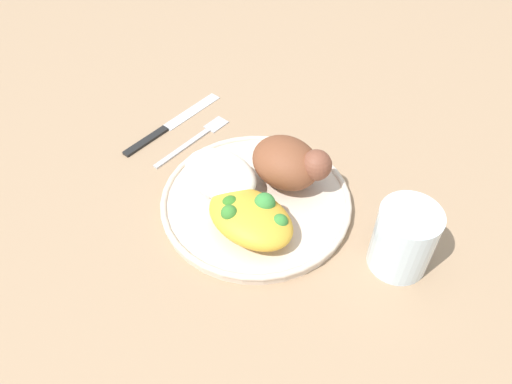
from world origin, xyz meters
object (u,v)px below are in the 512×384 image
Objects in this scene: mac_cheese_with_broccoli at (251,217)px; rice_pile at (220,174)px; roasted_chicken at (289,163)px; knife at (165,128)px; plate at (256,201)px; water_glass at (404,239)px; fork at (195,138)px.

rice_pile is at bearing 160.79° from mac_cheese_with_broccoli.
roasted_chicken reaches higher than mac_cheese_with_broccoli.
rice_pile reaches higher than knife.
rice_pile is (-0.05, -0.02, 0.03)m from plate.
water_glass reaches higher than rice_pile.
mac_cheese_with_broccoli is at bearing -56.49° from plate.
roasted_chicken is 0.75× the size of fork.
roasted_chicken is at bearing 99.25° from mac_cheese_with_broccoli.
roasted_chicken is 0.09m from mac_cheese_with_broccoli.
roasted_chicken is at bearing 177.36° from water_glass.
roasted_chicken is at bearing 47.70° from rice_pile.
knife is at bearing -165.17° from fork.
plate is 1.31× the size of knife.
water_glass is (0.16, 0.08, 0.01)m from mac_cheese_with_broccoli.
rice_pile reaches higher than plate.
water_glass reaches higher than fork.
roasted_chicken is 0.09m from rice_pile.
water_glass is (0.23, 0.06, 0.01)m from rice_pile.
fork is at bearing 152.94° from rice_pile.
rice_pile is at bearing -27.06° from fork.
mac_cheese_with_broccoli reaches higher than knife.
knife is 2.18× the size of water_glass.
roasted_chicken reaches higher than knife.
mac_cheese_with_broccoli is 0.25m from knife.
rice_pile is 0.17m from knife.
rice_pile is at bearing -162.63° from plate.
mac_cheese_with_broccoli is at bearing -151.67° from water_glass.
knife is 0.39m from water_glass.
rice_pile is 0.12m from fork.
roasted_chicken is (0.01, 0.05, 0.04)m from plate.
knife is at bearing 172.93° from plate.
roasted_chicken reaches higher than rice_pile.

